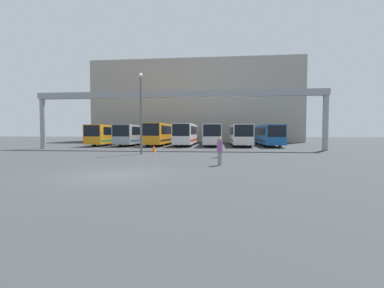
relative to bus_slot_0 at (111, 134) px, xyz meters
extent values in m
plane|color=#2D3033|center=(12.12, -27.67, -1.76)|extent=(200.00, 200.00, 0.00)
cube|color=gray|center=(12.12, 18.23, 6.67)|extent=(43.39, 12.00, 16.87)
cylinder|color=gray|center=(-4.32, -9.89, 1.24)|extent=(0.60, 0.60, 6.01)
cylinder|color=gray|center=(28.55, -9.89, 1.24)|extent=(0.60, 0.60, 6.01)
cube|color=gray|center=(12.12, -9.89, 4.59)|extent=(33.47, 0.80, 0.70)
cube|color=orange|center=(0.00, 0.01, -0.06)|extent=(2.48, 12.45, 2.71)
cube|color=black|center=(0.00, -6.19, 0.43)|extent=(2.28, 0.06, 1.52)
cube|color=black|center=(0.00, 0.01, 0.43)|extent=(2.51, 10.58, 1.14)
cube|color=#268C4C|center=(0.00, 0.01, -0.93)|extent=(2.51, 11.83, 0.24)
cylinder|color=black|center=(-1.08, -3.48, -1.25)|extent=(0.28, 1.03, 1.03)
cylinder|color=black|center=(1.08, -3.48, -1.25)|extent=(0.28, 1.03, 1.03)
cylinder|color=black|center=(-1.08, 3.50, -1.25)|extent=(0.28, 1.03, 1.03)
cylinder|color=black|center=(1.08, 3.50, -1.25)|extent=(0.28, 1.03, 1.03)
cube|color=#999EA5|center=(4.04, -0.24, -0.05)|extent=(2.51, 11.94, 2.72)
cube|color=black|center=(4.04, -6.19, 0.45)|extent=(2.31, 0.06, 1.53)
cube|color=black|center=(4.04, -0.24, 0.45)|extent=(2.54, 10.15, 1.14)
cube|color=#1966B2|center=(4.04, -0.24, -0.92)|extent=(2.54, 11.35, 0.24)
cylinder|color=black|center=(2.94, -3.59, -1.26)|extent=(0.28, 1.00, 1.00)
cylinder|color=black|center=(5.14, -3.59, -1.26)|extent=(0.28, 1.00, 1.00)
cylinder|color=black|center=(2.94, 3.10, -1.26)|extent=(0.28, 1.00, 1.00)
cylinder|color=black|center=(5.14, 3.10, -1.26)|extent=(0.28, 1.00, 1.00)
cube|color=orange|center=(8.08, -0.18, 0.05)|extent=(2.54, 12.08, 2.93)
cube|color=black|center=(8.08, -6.19, 0.59)|extent=(2.34, 0.06, 1.64)
cube|color=black|center=(8.08, -0.18, 0.59)|extent=(2.57, 10.27, 1.23)
cube|color=black|center=(8.08, -0.18, -0.89)|extent=(2.57, 11.47, 0.24)
cylinder|color=black|center=(6.97, -3.56, -1.24)|extent=(0.28, 1.04, 1.04)
cylinder|color=black|center=(9.19, -3.56, -1.24)|extent=(0.28, 1.04, 1.04)
cylinder|color=black|center=(6.97, 3.21, -1.24)|extent=(0.28, 1.04, 1.04)
cylinder|color=black|center=(9.19, 3.21, -1.24)|extent=(0.28, 1.04, 1.04)
cube|color=silver|center=(12.12, -0.58, 0.01)|extent=(2.46, 11.26, 2.85)
cube|color=black|center=(12.12, -6.19, 0.54)|extent=(2.26, 0.06, 1.59)
cube|color=black|center=(12.12, -0.58, 0.54)|extent=(2.49, 9.57, 1.20)
cube|color=red|center=(12.12, -0.58, -0.90)|extent=(2.49, 10.70, 0.24)
cylinder|color=black|center=(11.05, -3.74, -1.24)|extent=(0.28, 1.04, 1.04)
cylinder|color=black|center=(13.19, -3.74, -1.24)|extent=(0.28, 1.04, 1.04)
cylinder|color=black|center=(11.05, 2.57, -1.24)|extent=(0.28, 1.04, 1.04)
cylinder|color=black|center=(13.19, 2.57, -1.24)|extent=(0.28, 1.04, 1.04)
cube|color=silver|center=(16.16, -0.09, -0.03)|extent=(2.48, 12.26, 2.77)
cube|color=black|center=(16.16, -6.19, 0.48)|extent=(2.28, 0.06, 1.55)
cube|color=black|center=(16.16, -0.09, 0.48)|extent=(2.51, 10.42, 1.16)
cube|color=red|center=(16.16, -0.09, -0.92)|extent=(2.51, 11.64, 0.24)
cylinder|color=black|center=(15.08, -3.52, -1.30)|extent=(0.28, 0.94, 0.94)
cylinder|color=black|center=(17.24, -3.52, -1.30)|extent=(0.28, 0.94, 0.94)
cylinder|color=black|center=(15.08, 3.35, -1.30)|extent=(0.28, 0.94, 0.94)
cylinder|color=black|center=(17.24, 3.35, -1.30)|extent=(0.28, 0.94, 0.94)
cube|color=silver|center=(20.20, -0.51, -0.06)|extent=(2.59, 11.40, 2.72)
cube|color=black|center=(20.20, -6.19, 0.44)|extent=(2.38, 0.06, 1.52)
cube|color=black|center=(20.20, -0.51, 0.44)|extent=(2.62, 9.69, 1.14)
cube|color=#268C4C|center=(20.20, -0.51, -0.93)|extent=(2.62, 10.83, 0.24)
cylinder|color=black|center=(19.06, -3.70, -1.22)|extent=(0.28, 1.08, 1.08)
cylinder|color=black|center=(21.33, -3.70, -1.22)|extent=(0.28, 1.08, 1.08)
cylinder|color=black|center=(19.06, 2.68, -1.22)|extent=(0.28, 1.08, 1.08)
cylinder|color=black|center=(21.33, 2.68, -1.22)|extent=(0.28, 1.08, 1.08)
cube|color=#1959A5|center=(24.24, 0.00, -0.10)|extent=(2.44, 12.42, 2.62)
cube|color=black|center=(24.24, -6.19, 0.37)|extent=(2.24, 0.06, 1.47)
cube|color=black|center=(24.24, 0.00, 0.37)|extent=(2.47, 10.55, 1.10)
cube|color=black|center=(24.24, 0.00, -0.94)|extent=(2.47, 11.80, 0.24)
cylinder|color=black|center=(23.18, -3.48, -1.26)|extent=(0.28, 1.01, 1.01)
cylinder|color=black|center=(25.30, -3.48, -1.26)|extent=(0.28, 1.01, 1.01)
cylinder|color=black|center=(23.18, 3.47, -1.26)|extent=(0.28, 1.01, 1.01)
cylinder|color=black|center=(25.30, 3.47, -1.26)|extent=(0.28, 1.01, 1.01)
cylinder|color=gray|center=(17.15, -18.60, -1.36)|extent=(0.18, 0.18, 0.81)
cylinder|color=gray|center=(17.01, -18.52, -1.36)|extent=(0.18, 0.18, 0.81)
cylinder|color=teal|center=(17.08, -18.56, -0.62)|extent=(0.35, 0.35, 0.67)
sphere|color=#8C6647|center=(17.08, -18.56, -0.18)|extent=(0.22, 0.22, 0.22)
cylinder|color=gray|center=(16.99, -23.64, -1.37)|extent=(0.18, 0.18, 0.79)
cylinder|color=gray|center=(17.06, -23.49, -1.37)|extent=(0.18, 0.18, 0.79)
cylinder|color=#8C4C8C|center=(17.03, -23.56, -0.64)|extent=(0.35, 0.35, 0.66)
sphere|color=#8C6647|center=(17.03, -23.56, -0.21)|extent=(0.21, 0.21, 0.21)
cone|color=orange|center=(10.45, -13.76, -1.41)|extent=(0.47, 0.47, 0.70)
cylinder|color=#595B60|center=(9.94, -16.33, 1.74)|extent=(0.20, 0.20, 7.01)
sphere|color=beige|center=(9.94, -16.33, 5.39)|extent=(0.36, 0.36, 0.36)
camera|label=1|loc=(16.91, -39.15, 0.24)|focal=24.00mm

